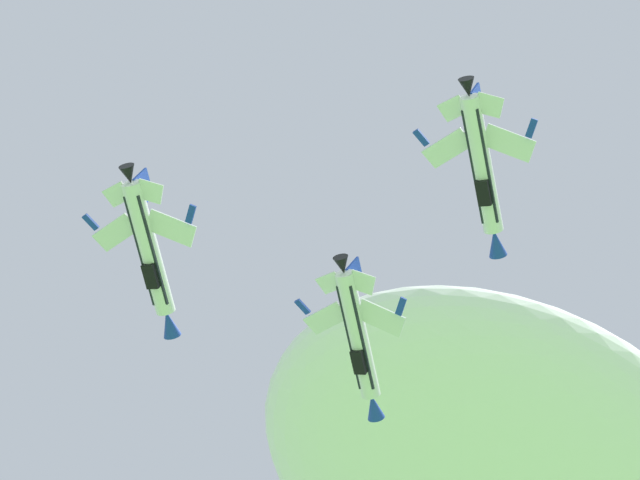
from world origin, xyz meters
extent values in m
ellipsoid|color=white|center=(90.99, 88.34, 207.81)|extent=(80.27, 54.61, 25.63)
cylinder|color=white|center=(36.58, 47.19, 125.29)|extent=(9.39, 9.97, 1.70)
cube|color=black|center=(36.45, 47.32, 124.86)|extent=(7.93, 8.41, 0.95)
cone|color=#1938A8|center=(41.43, 52.44, 125.29)|extent=(2.78, 2.82, 1.56)
cone|color=black|center=(32.01, 42.23, 125.29)|extent=(2.08, 2.10, 1.36)
ellipsoid|color=#192333|center=(38.57, 48.95, 125.87)|extent=(3.24, 3.34, 1.45)
cube|color=black|center=(37.81, 49.00, 124.55)|extent=(2.48, 2.53, 1.21)
cube|color=white|center=(33.64, 47.57, 126.27)|extent=(3.09, 4.33, 1.89)
cube|color=#1938A8|center=(31.47, 48.05, 127.12)|extent=(1.71, 1.10, 0.45)
cube|color=white|center=(37.15, 44.33, 124.15)|extent=(4.27, 2.83, 1.89)
cube|color=#1938A8|center=(37.80, 42.21, 123.30)|extent=(0.99, 1.70, 0.45)
cube|color=white|center=(32.10, 44.39, 125.91)|extent=(2.42, 2.60, 1.04)
cube|color=white|center=(34.15, 42.49, 124.67)|extent=(2.54, 2.32, 1.04)
cube|color=#1938A8|center=(33.87, 43.16, 126.94)|extent=(2.67, 2.75, 2.46)
cylinder|color=white|center=(16.92, 48.89, 124.27)|extent=(9.39, 9.97, 1.70)
cube|color=black|center=(16.82, 48.99, 123.82)|extent=(7.94, 8.42, 0.83)
cone|color=#1938A8|center=(21.77, 54.15, 124.27)|extent=(2.78, 2.82, 1.56)
cone|color=black|center=(12.34, 43.93, 124.27)|extent=(2.08, 2.10, 1.36)
ellipsoid|color=#192333|center=(18.86, 50.70, 124.88)|extent=(3.19, 3.29, 1.39)
cube|color=black|center=(18.20, 50.65, 123.50)|extent=(2.45, 2.50, 1.14)
cube|color=white|center=(13.91, 49.34, 124.99)|extent=(3.13, 4.46, 1.48)
cube|color=#1938A8|center=(11.69, 49.87, 125.64)|extent=(1.71, 1.10, 0.40)
cube|color=white|center=(17.56, 45.97, 123.39)|extent=(4.41, 2.87, 1.48)
cube|color=#1938A8|center=(18.27, 43.79, 122.74)|extent=(0.99, 1.70, 0.40)
cube|color=white|center=(12.40, 46.13, 124.74)|extent=(2.45, 2.66, 0.83)
cube|color=white|center=(14.53, 44.16, 123.80)|extent=(2.61, 2.35, 0.83)
cube|color=#1938A8|center=(14.07, 44.99, 125.99)|extent=(2.49, 2.58, 2.54)
cylinder|color=white|center=(37.05, 28.26, 124.49)|extent=(9.39, 9.97, 1.70)
cube|color=black|center=(36.94, 28.36, 124.05)|extent=(7.94, 8.42, 0.85)
cone|color=#1938A8|center=(41.90, 33.51, 124.49)|extent=(2.78, 2.82, 1.56)
cone|color=black|center=(32.47, 23.30, 124.49)|extent=(2.08, 2.10, 1.36)
ellipsoid|color=#192333|center=(39.00, 30.05, 125.09)|extent=(3.20, 3.30, 1.40)
cube|color=black|center=(38.32, 30.02, 123.73)|extent=(2.46, 2.51, 1.15)
cube|color=white|center=(34.06, 28.69, 125.27)|extent=(3.13, 4.43, 1.57)
cube|color=#1938A8|center=(31.84, 29.21, 125.96)|extent=(1.71, 1.10, 0.41)
cube|color=white|center=(37.68, 25.34, 123.55)|extent=(4.38, 2.86, 1.57)
cube|color=#1938A8|center=(38.38, 23.18, 122.86)|extent=(0.99, 1.70, 0.41)
cube|color=white|center=(32.54, 25.49, 124.99)|extent=(2.45, 2.65, 0.87)
cube|color=white|center=(34.65, 23.53, 123.99)|extent=(2.59, 2.34, 0.87)
cube|color=#1938A8|center=(34.23, 24.33, 126.20)|extent=(2.53, 2.62, 2.52)
camera|label=1|loc=(3.46, -1.93, 1.67)|focal=88.29mm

